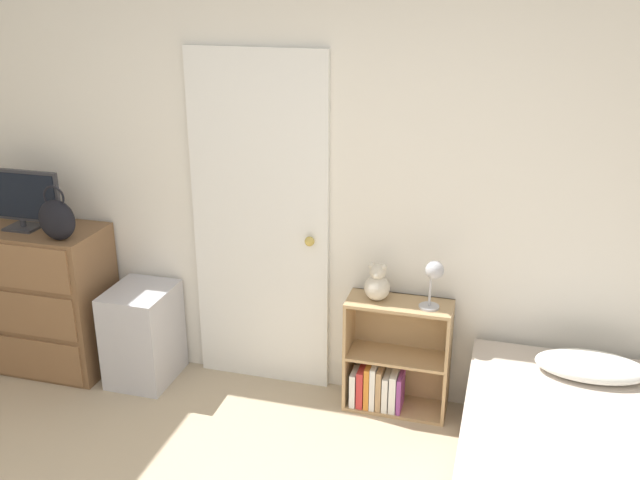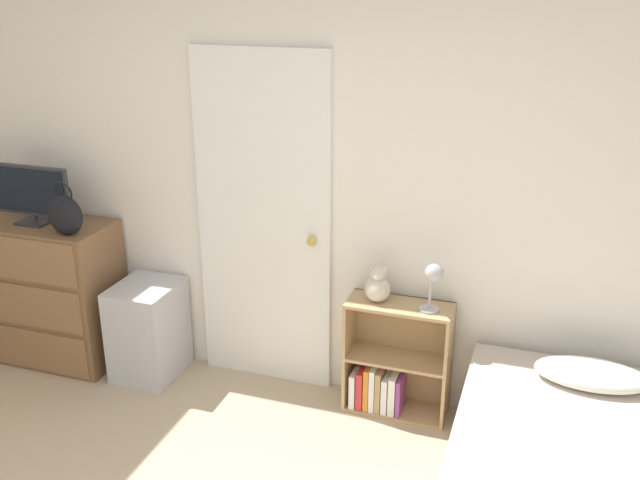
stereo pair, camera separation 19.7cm
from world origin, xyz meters
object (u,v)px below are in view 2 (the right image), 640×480
at_px(handbag, 65,215).
at_px(storage_bin, 148,330).
at_px(bookshelf, 391,368).
at_px(desk_lamp, 434,278).
at_px(teddy_bear, 378,285).
at_px(tv, 30,193).
at_px(dresser, 51,291).

bearing_deg(handbag, storage_bin, 19.56).
distance_m(bookshelf, desk_lamp, 0.65).
bearing_deg(teddy_bear, handbag, -172.71).
height_order(teddy_bear, desk_lamp, desk_lamp).
bearing_deg(handbag, tv, 161.45).
xyz_separation_m(handbag, teddy_bear, (1.82, 0.23, -0.28)).
height_order(storage_bin, teddy_bear, teddy_bear).
xyz_separation_m(handbag, storage_bin, (0.40, 0.14, -0.75)).
bearing_deg(teddy_bear, desk_lamp, -6.72).
xyz_separation_m(teddy_bear, desk_lamp, (0.31, -0.04, 0.10)).
height_order(storage_bin, bookshelf, bookshelf).
bearing_deg(desk_lamp, bookshelf, 169.78).
bearing_deg(desk_lamp, teddy_bear, 173.28).
distance_m(dresser, tv, 0.66).
distance_m(handbag, desk_lamp, 2.15).
height_order(tv, handbag, tv).
xyz_separation_m(dresser, bookshelf, (2.20, 0.11, -0.20)).
xyz_separation_m(dresser, teddy_bear, (2.11, 0.11, 0.30)).
bearing_deg(dresser, bookshelf, 2.83).
distance_m(bookshelf, teddy_bear, 0.51).
height_order(tv, teddy_bear, tv).
bearing_deg(dresser, handbag, -23.54).
relative_size(dresser, storage_bin, 1.55).
xyz_separation_m(storage_bin, bookshelf, (1.52, 0.10, -0.03)).
xyz_separation_m(tv, bookshelf, (2.24, 0.13, -0.85)).
relative_size(dresser, tv, 1.69).
bearing_deg(desk_lamp, storage_bin, -178.15).
relative_size(storage_bin, desk_lamp, 2.14).
bearing_deg(teddy_bear, bookshelf, 1.63).
xyz_separation_m(bookshelf, teddy_bear, (-0.09, -0.00, 0.50)).
distance_m(handbag, teddy_bear, 1.86).
height_order(dresser, teddy_bear, dresser).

